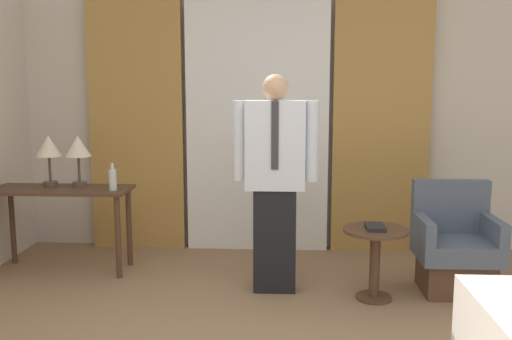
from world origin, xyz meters
TOP-DOWN VIEW (x-y plane):
  - wall_back at (0.00, 3.00)m, footprint 10.00×0.06m
  - curtain_sheer_center at (0.00, 2.87)m, footprint 1.41×0.06m
  - curtain_drape_left at (-1.21, 2.87)m, footprint 0.94×0.06m
  - curtain_drape_right at (1.21, 2.87)m, footprint 0.94×0.06m
  - desk at (-1.70, 2.10)m, footprint 1.22×0.47m
  - table_lamp_left at (-1.84, 2.20)m, footprint 0.23×0.23m
  - table_lamp_right at (-1.57, 2.20)m, footprint 0.23×0.23m
  - bottle_by_lamp at (-1.21, 2.02)m, footprint 0.07×0.07m
  - person at (0.20, 1.70)m, footprint 0.68×0.22m
  - armchair at (1.66, 1.77)m, footprint 0.63×0.56m
  - side_table at (0.99, 1.55)m, footprint 0.51×0.51m
  - book at (0.98, 1.55)m, footprint 0.14×0.22m

SIDE VIEW (x-z plane):
  - armchair at x=1.66m, z-range -0.11..0.77m
  - side_table at x=0.99m, z-range 0.10..0.66m
  - book at x=0.98m, z-range 0.56..0.59m
  - desk at x=-1.70m, z-range 0.25..1.00m
  - bottle_by_lamp at x=-1.21m, z-range 0.73..0.97m
  - person at x=0.20m, z-range 0.07..1.82m
  - table_lamp_left at x=-1.84m, z-range 0.87..1.33m
  - table_lamp_right at x=-1.57m, z-range 0.87..1.33m
  - curtain_drape_left at x=-1.21m, z-range 0.00..2.58m
  - curtain_drape_right at x=1.21m, z-range 0.00..2.58m
  - curtain_sheer_center at x=0.00m, z-range 0.00..2.58m
  - wall_back at x=0.00m, z-range 0.00..2.70m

